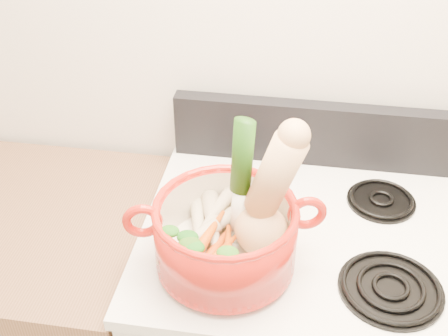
# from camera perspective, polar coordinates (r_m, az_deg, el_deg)

# --- Properties ---
(wall_back) EXTENTS (3.50, 0.02, 2.60)m
(wall_back) POSITION_cam_1_polar(r_m,az_deg,el_deg) (1.49, 9.88, 13.03)
(wall_back) COLOR white
(wall_back) RESTS_ON floor
(cooktop) EXTENTS (0.78, 0.67, 0.03)m
(cooktop) POSITION_cam_1_polar(r_m,az_deg,el_deg) (1.38, 8.08, -6.79)
(cooktop) COLOR white
(cooktop) RESTS_ON stove_body
(control_backsplash) EXTENTS (0.76, 0.05, 0.18)m
(control_backsplash) POSITION_cam_1_polar(r_m,az_deg,el_deg) (1.56, 8.88, 3.50)
(control_backsplash) COLOR black
(control_backsplash) RESTS_ON cooktop
(burner_front_left) EXTENTS (0.22, 0.22, 0.02)m
(burner_front_left) POSITION_cam_1_polar(r_m,az_deg,el_deg) (1.26, -0.90, -10.01)
(burner_front_left) COLOR black
(burner_front_left) RESTS_ON cooktop
(burner_front_right) EXTENTS (0.22, 0.22, 0.02)m
(burner_front_right) POSITION_cam_1_polar(r_m,az_deg,el_deg) (1.27, 16.59, -11.54)
(burner_front_right) COLOR black
(burner_front_right) RESTS_ON cooktop
(burner_back_left) EXTENTS (0.17, 0.17, 0.02)m
(burner_back_left) POSITION_cam_1_polar(r_m,az_deg,el_deg) (1.48, 1.07, -1.75)
(burner_back_left) COLOR black
(burner_back_left) RESTS_ON cooktop
(burner_back_right) EXTENTS (0.17, 0.17, 0.02)m
(burner_back_right) POSITION_cam_1_polar(r_m,az_deg,el_deg) (1.49, 15.69, -3.09)
(burner_back_right) COLOR black
(burner_back_right) RESTS_ON cooktop
(dutch_oven) EXTENTS (0.37, 0.37, 0.15)m
(dutch_oven) POSITION_cam_1_polar(r_m,az_deg,el_deg) (1.21, 0.15, -6.83)
(dutch_oven) COLOR #B71A0F
(dutch_oven) RESTS_ON burner_front_left
(pot_handle_left) EXTENTS (0.09, 0.04, 0.09)m
(pot_handle_left) POSITION_cam_1_polar(r_m,az_deg,el_deg) (1.18, -8.28, -5.34)
(pot_handle_left) COLOR #B71A0F
(pot_handle_left) RESTS_ON dutch_oven
(pot_handle_right) EXTENTS (0.09, 0.04, 0.09)m
(pot_handle_right) POSITION_cam_1_polar(r_m,az_deg,el_deg) (1.20, 8.44, -4.54)
(pot_handle_right) COLOR #B71A0F
(pot_handle_right) RESTS_ON dutch_oven
(squash) EXTENTS (0.24, 0.20, 0.33)m
(squash) POSITION_cam_1_polar(r_m,az_deg,el_deg) (1.15, 4.04, -2.70)
(squash) COLOR #DFAE72
(squash) RESTS_ON dutch_oven
(leek) EXTENTS (0.07, 0.09, 0.31)m
(leek) POSITION_cam_1_polar(r_m,az_deg,el_deg) (1.18, 1.78, -1.41)
(leek) COLOR white
(leek) RESTS_ON dutch_oven
(ginger) EXTENTS (0.08, 0.06, 0.04)m
(ginger) POSITION_cam_1_polar(r_m,az_deg,el_deg) (1.29, 1.02, -5.09)
(ginger) COLOR tan
(ginger) RESTS_ON dutch_oven
(parsnip_0) EXTENTS (0.09, 0.22, 0.06)m
(parsnip_0) POSITION_cam_1_polar(r_m,az_deg,el_deg) (1.26, -2.59, -6.07)
(parsnip_0) COLOR beige
(parsnip_0) RESTS_ON dutch_oven
(parsnip_1) EXTENTS (0.17, 0.16, 0.06)m
(parsnip_1) POSITION_cam_1_polar(r_m,az_deg,el_deg) (1.24, -2.24, -6.50)
(parsnip_1) COLOR beige
(parsnip_1) RESTS_ON dutch_oven
(parsnip_2) EXTENTS (0.10, 0.21, 0.06)m
(parsnip_2) POSITION_cam_1_polar(r_m,az_deg,el_deg) (1.24, -1.08, -6.07)
(parsnip_2) COLOR beige
(parsnip_2) RESTS_ON dutch_oven
(parsnip_3) EXTENTS (0.14, 0.14, 0.05)m
(parsnip_3) POSITION_cam_1_polar(r_m,az_deg,el_deg) (1.21, -3.72, -7.52)
(parsnip_3) COLOR #EFE2C3
(parsnip_3) RESTS_ON dutch_oven
(parsnip_4) EXTENTS (0.10, 0.19, 0.05)m
(parsnip_4) POSITION_cam_1_polar(r_m,az_deg,el_deg) (1.26, -0.95, -4.47)
(parsnip_4) COLOR beige
(parsnip_4) RESTS_ON dutch_oven
(carrot_0) EXTENTS (0.09, 0.18, 0.05)m
(carrot_0) POSITION_cam_1_polar(r_m,az_deg,el_deg) (1.21, -1.09, -8.59)
(carrot_0) COLOR red
(carrot_0) RESTS_ON dutch_oven
(carrot_1) EXTENTS (0.10, 0.14, 0.04)m
(carrot_1) POSITION_cam_1_polar(r_m,az_deg,el_deg) (1.21, -3.08, -7.99)
(carrot_1) COLOR #BC5309
(carrot_1) RESTS_ON dutch_oven
(carrot_2) EXTENTS (0.06, 0.18, 0.05)m
(carrot_2) POSITION_cam_1_polar(r_m,az_deg,el_deg) (1.18, 0.41, -9.08)
(carrot_2) COLOR #DE4C0B
(carrot_2) RESTS_ON dutch_oven
(carrot_3) EXTENTS (0.09, 0.14, 0.04)m
(carrot_3) POSITION_cam_1_polar(r_m,az_deg,el_deg) (1.18, -0.82, -9.10)
(carrot_3) COLOR #C53E09
(carrot_3) RESTS_ON dutch_oven
(carrot_4) EXTENTS (0.08, 0.17, 0.05)m
(carrot_4) POSITION_cam_1_polar(r_m,az_deg,el_deg) (1.20, -1.73, -7.11)
(carrot_4) COLOR #CE540A
(carrot_4) RESTS_ON dutch_oven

